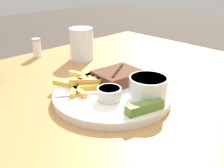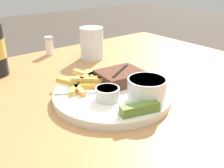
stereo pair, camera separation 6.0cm
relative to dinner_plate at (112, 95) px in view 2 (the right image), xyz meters
name	(u,v)px [view 2 (the right image)]	position (x,y,z in m)	size (l,w,h in m)	color
dining_table	(112,131)	(0.00, 0.00, -0.10)	(1.13, 0.94, 0.75)	#A87542
dinner_plate	(112,95)	(0.00, 0.00, 0.00)	(0.28, 0.28, 0.02)	silver
steak_portion	(120,77)	(0.05, 0.03, 0.02)	(0.12, 0.10, 0.03)	#512D1E
fries_pile	(84,81)	(-0.03, 0.07, 0.02)	(0.12, 0.12, 0.02)	gold
coleslaw_cup	(147,88)	(0.03, -0.08, 0.04)	(0.08, 0.08, 0.05)	white
dipping_sauce_cup	(107,93)	(-0.03, -0.02, 0.02)	(0.05, 0.05, 0.03)	silver
pickle_spear	(140,109)	(-0.02, -0.11, 0.02)	(0.08, 0.04, 0.02)	#567A2D
fork_utensil	(81,92)	(-0.06, 0.04, 0.01)	(0.12, 0.08, 0.00)	#B7B7BC
knife_utensil	(106,85)	(0.01, 0.03, 0.01)	(0.13, 0.13, 0.01)	#B7B7BC
drinking_glass	(92,43)	(0.13, 0.28, 0.04)	(0.08, 0.08, 0.11)	silver
salt_shaker	(49,46)	(0.04, 0.41, 0.02)	(0.03, 0.03, 0.07)	white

